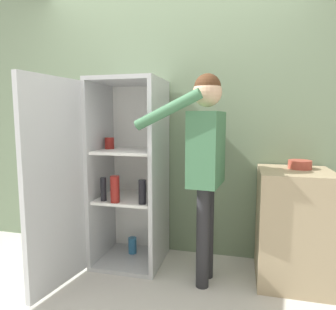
# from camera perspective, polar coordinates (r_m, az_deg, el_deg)

# --- Properties ---
(ground_plane) EXTENTS (12.00, 12.00, 0.00)m
(ground_plane) POSITION_cam_1_polar(r_m,az_deg,el_deg) (2.34, -4.93, -26.97)
(ground_plane) COLOR beige
(wall_back) EXTENTS (7.00, 0.06, 2.55)m
(wall_back) POSITION_cam_1_polar(r_m,az_deg,el_deg) (2.88, 1.14, 6.37)
(wall_back) COLOR gray
(wall_back) RESTS_ON ground_plane
(refrigerator) EXTENTS (0.73, 1.15, 1.64)m
(refrigerator) POSITION_cam_1_polar(r_m,az_deg,el_deg) (2.66, -9.74, -3.75)
(refrigerator) COLOR #B7BABC
(refrigerator) RESTS_ON ground_plane
(person) EXTENTS (0.65, 0.52, 1.64)m
(person) POSITION_cam_1_polar(r_m,az_deg,el_deg) (2.31, 7.13, 0.73)
(person) COLOR #262628
(person) RESTS_ON ground_plane
(counter) EXTENTS (0.55, 0.58, 0.90)m
(counter) POSITION_cam_1_polar(r_m,az_deg,el_deg) (2.65, 22.74, -12.38)
(counter) COLOR tan
(counter) RESTS_ON ground_plane
(bowl) EXTENTS (0.18, 0.18, 0.07)m
(bowl) POSITION_cam_1_polar(r_m,az_deg,el_deg) (2.63, 23.81, -1.67)
(bowl) COLOR #B24738
(bowl) RESTS_ON counter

